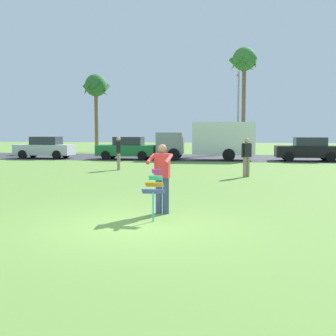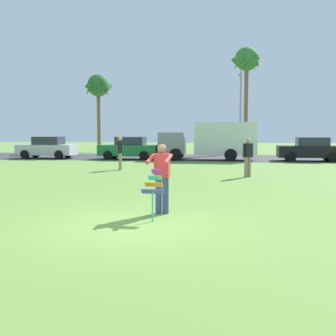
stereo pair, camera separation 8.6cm
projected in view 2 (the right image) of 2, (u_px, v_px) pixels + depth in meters
ground_plane at (133, 225)px, 8.97m from camera, size 120.00×120.00×0.00m
road_strip at (202, 158)px, 31.07m from camera, size 120.00×8.00×0.01m
person_kite_flyer at (162, 176)px, 10.14m from camera, size 0.59×0.69×1.73m
kite_held at (154, 186)px, 9.45m from camera, size 0.51×0.63×1.16m
parked_car_silver at (47, 148)px, 30.30m from camera, size 4.22×1.87×1.60m
parked_car_green at (129, 148)px, 29.38m from camera, size 4.23×1.89×1.60m
parked_truck_grey_van at (213, 140)px, 28.44m from camera, size 6.74×2.21×2.62m
parked_car_black at (310, 150)px, 27.54m from camera, size 4.20×1.84×1.60m
palm_tree_left_near at (98, 88)px, 39.10m from camera, size 2.58×2.71×7.38m
palm_tree_right_near at (247, 64)px, 36.44m from camera, size 2.58×2.71×9.42m
streetlight_pole at (240, 107)px, 34.91m from camera, size 0.24×1.65×7.00m
person_walker_near at (120, 152)px, 21.43m from camera, size 0.30×0.56×1.73m
person_walker_far at (248, 156)px, 18.16m from camera, size 0.46×0.40×1.73m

